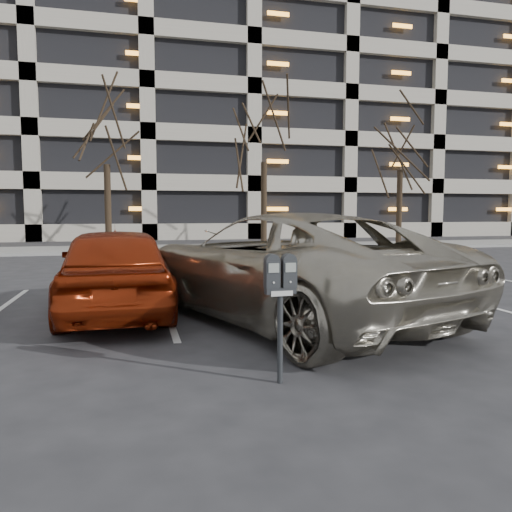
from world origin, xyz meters
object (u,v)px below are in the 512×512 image
tree_d (401,123)px  parking_meter (280,287)px  car_red (116,269)px  tree_c (264,109)px  tree_b (105,111)px  suv_silver (284,266)px

tree_d → parking_meter: (-11.54, -18.03, -5.12)m
car_red → tree_d: bearing=-134.4°
tree_c → tree_d: (7.00, 0.00, -0.36)m
tree_b → tree_d: tree_d is taller
tree_b → suv_silver: tree_b is taller
tree_b → tree_c: tree_c is taller
tree_d → parking_meter: 22.01m
parking_meter → suv_silver: bearing=70.8°
tree_c → suv_silver: bearing=-103.5°
tree_b → suv_silver: (3.35, -15.19, -5.17)m
suv_silver → car_red: bearing=-41.1°
tree_c → car_red: (-6.22, -14.17, -5.69)m
tree_c → parking_meter: 19.38m
tree_b → tree_c: 7.01m
tree_c → car_red: bearing=-113.7°
parking_meter → suv_silver: size_ratio=0.19×
tree_b → tree_c: bearing=0.0°
parking_meter → car_red: bearing=111.8°
tree_b → car_red: size_ratio=1.91×
tree_c → parking_meter: (-4.54, -18.03, -5.48)m
tree_d → suv_silver: (-10.65, -15.19, -5.24)m
car_red → parking_meter: bearing=112.0°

